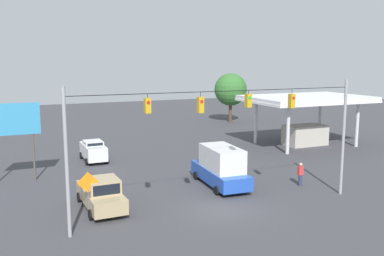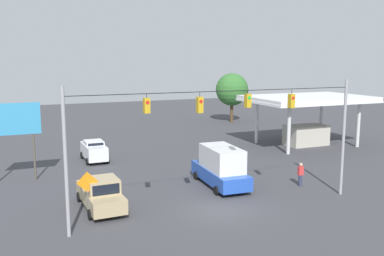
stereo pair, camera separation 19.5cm
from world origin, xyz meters
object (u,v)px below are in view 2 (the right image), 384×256
(sedan_white_withflow_far, at_px, (94,150))
(traffic_cone_third, at_px, (87,176))
(box_truck_blue_crossing_near, at_px, (221,167))
(work_zone_sign, at_px, (88,186))
(tree_horizon_left, at_px, (232,90))
(traffic_cone_nearest, at_px, (101,196))
(overhead_signal_span, at_px, (224,130))
(pedestrian, at_px, (301,174))
(traffic_cone_second, at_px, (93,186))
(roadside_billboard, at_px, (12,125))
(pickup_truck_tan_parked_shoulder, at_px, (101,194))
(gas_station, at_px, (307,109))

(sedan_white_withflow_far, bearing_deg, traffic_cone_third, 74.69)
(box_truck_blue_crossing_near, relative_size, work_zone_sign, 2.27)
(work_zone_sign, xyz_separation_m, tree_horizon_left, (-26.50, -31.39, 2.88))
(box_truck_blue_crossing_near, bearing_deg, traffic_cone_nearest, -0.03)
(overhead_signal_span, xyz_separation_m, pedestrian, (-7.88, -2.76, -4.28))
(traffic_cone_second, height_order, roadside_billboard, roadside_billboard)
(overhead_signal_span, height_order, pedestrian, overhead_signal_span)
(box_truck_blue_crossing_near, height_order, pedestrian, box_truck_blue_crossing_near)
(overhead_signal_span, bearing_deg, pickup_truck_tan_parked_shoulder, -28.04)
(pickup_truck_tan_parked_shoulder, height_order, pedestrian, pickup_truck_tan_parked_shoulder)
(pedestrian, bearing_deg, overhead_signal_span, 19.33)
(traffic_cone_third, bearing_deg, work_zone_sign, 81.39)
(overhead_signal_span, relative_size, traffic_cone_second, 28.77)
(sedan_white_withflow_far, distance_m, box_truck_blue_crossing_near, 13.80)
(traffic_cone_third, bearing_deg, gas_station, -169.31)
(box_truck_blue_crossing_near, height_order, traffic_cone_third, box_truck_blue_crossing_near)
(box_truck_blue_crossing_near, distance_m, work_zone_sign, 10.58)
(roadside_billboard, bearing_deg, sedan_white_withflow_far, -146.08)
(box_truck_blue_crossing_near, height_order, roadside_billboard, roadside_billboard)
(overhead_signal_span, height_order, traffic_cone_nearest, overhead_signal_span)
(tree_horizon_left, bearing_deg, work_zone_sign, 49.83)
(box_truck_blue_crossing_near, distance_m, traffic_cone_third, 10.56)
(traffic_cone_nearest, bearing_deg, tree_horizon_left, -131.34)
(gas_station, height_order, roadside_billboard, roadside_billboard)
(pickup_truck_tan_parked_shoulder, distance_m, work_zone_sign, 1.94)
(sedan_white_withflow_far, height_order, pickup_truck_tan_parked_shoulder, pickup_truck_tan_parked_shoulder)
(overhead_signal_span, height_order, traffic_cone_second, overhead_signal_span)
(traffic_cone_nearest, height_order, gas_station, gas_station)
(traffic_cone_second, bearing_deg, overhead_signal_span, 130.38)
(box_truck_blue_crossing_near, bearing_deg, pickup_truck_tan_parked_shoulder, 8.85)
(pickup_truck_tan_parked_shoulder, bearing_deg, traffic_cone_second, -92.79)
(pedestrian, bearing_deg, box_truck_blue_crossing_near, -22.70)
(traffic_cone_second, xyz_separation_m, work_zone_sign, (1.21, 5.47, 1.66))
(traffic_cone_nearest, distance_m, gas_station, 26.75)
(pickup_truck_tan_parked_shoulder, bearing_deg, pedestrian, 176.62)
(traffic_cone_nearest, bearing_deg, work_zone_sign, 64.57)
(gas_station, height_order, pedestrian, gas_station)
(overhead_signal_span, xyz_separation_m, traffic_cone_nearest, (6.51, -5.07, -4.84))
(traffic_cone_nearest, distance_m, traffic_cone_second, 2.71)
(sedan_white_withflow_far, xyz_separation_m, pickup_truck_tan_parked_shoulder, (1.96, 13.17, -0.02))
(pedestrian, xyz_separation_m, tree_horizon_left, (-10.80, -30.94, 3.99))
(pickup_truck_tan_parked_shoulder, relative_size, traffic_cone_third, 8.62)
(overhead_signal_span, relative_size, roadside_billboard, 3.06)
(traffic_cone_nearest, bearing_deg, sedan_white_withflow_far, -98.00)
(traffic_cone_nearest, distance_m, roadside_billboard, 9.75)
(sedan_white_withflow_far, height_order, pedestrian, sedan_white_withflow_far)
(box_truck_blue_crossing_near, xyz_separation_m, traffic_cone_third, (8.96, -5.48, -1.15))
(traffic_cone_nearest, height_order, tree_horizon_left, tree_horizon_left)
(traffic_cone_nearest, xyz_separation_m, work_zone_sign, (1.31, 2.76, 1.66))
(sedan_white_withflow_far, xyz_separation_m, traffic_cone_second, (1.75, 9.02, -0.67))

